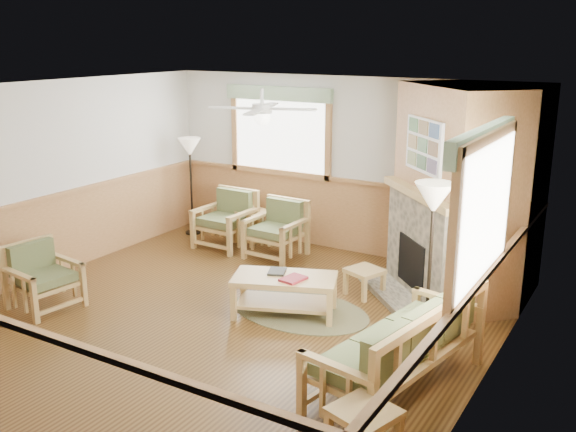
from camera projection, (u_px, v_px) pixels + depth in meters
The scene contains 22 objects.
floor at pixel (230, 317), 7.73m from camera, with size 6.00×6.00×0.01m, color #4F3316.
ceiling at pixel (224, 89), 7.00m from camera, with size 6.00×6.00×0.01m, color white.
wall_back at pixel (342, 165), 9.85m from camera, with size 6.00×0.02×2.70m, color silver.
wall_left at pixel (51, 180), 8.85m from camera, with size 0.02×6.00×2.70m, color silver.
wall_right at pixel (492, 252), 5.88m from camera, with size 0.02×6.00×2.70m, color silver.
wainscot at pixel (229, 274), 7.58m from camera, with size 6.00×6.00×1.10m, color #A87544, non-canonical shape.
fireplace at pixel (456, 194), 8.05m from camera, with size 2.20×2.20×2.70m, color #A87544, non-canonical shape.
window_back at pixel (280, 85), 10.04m from camera, with size 1.90×0.16×1.50m, color white, non-canonical shape.
window_right at pixel (493, 125), 5.42m from camera, with size 0.16×1.90×1.50m, color white, non-canonical shape.
ceiling_fan at pixel (262, 92), 7.11m from camera, with size 1.24×1.24×0.36m, color white, non-canonical shape.
sofa at pixel (398, 344), 6.04m from camera, with size 0.81×1.99×0.91m, color tan, non-canonical shape.
armchair_back_left at pixel (225, 219), 10.22m from camera, with size 0.80×0.80×0.89m, color tan, non-canonical shape.
armchair_back_right at pixel (276, 230), 9.73m from camera, with size 0.77×0.77×0.86m, color tan, non-canonical shape.
armchair_left at pixel (43, 277), 7.88m from camera, with size 0.72×0.72×0.81m, color tan, non-canonical shape.
coffee_table at pixel (285, 295), 7.73m from camera, with size 1.23×0.62×0.49m, color tan, non-canonical shape.
end_table_chairs at pixel (252, 226), 10.45m from camera, with size 0.49×0.47×0.55m, color tan, non-canonical shape.
footstool at pixel (364, 282), 8.33m from camera, with size 0.41×0.41×0.36m, color tan, non-canonical shape.
braided_rug at pixel (300, 311), 7.87m from camera, with size 1.77×1.77×0.01m, color brown.
floor_lamp_left at pixel (191, 186), 10.79m from camera, with size 0.38×0.38×1.66m, color black, non-canonical shape.
floor_lamp_right at pixel (430, 264), 6.87m from camera, with size 0.41×0.41×1.81m, color black, non-canonical shape.
book_red at pixel (293, 278), 7.54m from camera, with size 0.22×0.30×0.03m, color maroon.
book_dark at pixel (277, 270), 7.79m from camera, with size 0.20×0.27×0.03m, color #262620.
Camera 1 is at (4.26, -5.75, 3.25)m, focal length 40.00 mm.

